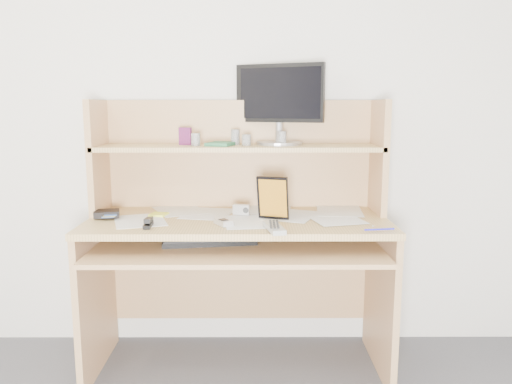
{
  "coord_description": "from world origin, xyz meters",
  "views": [
    {
      "loc": [
        0.08,
        -0.8,
        1.26
      ],
      "look_at": [
        0.08,
        1.43,
        0.88
      ],
      "focal_mm": 35.0,
      "sensor_mm": 36.0,
      "label": 1
    }
  ],
  "objects_px": {
    "monitor": "(279,102)",
    "tv_remote": "(274,227)",
    "desk": "(239,226)",
    "game_case": "(273,198)",
    "keyboard": "(210,240)"
  },
  "relations": [
    {
      "from": "keyboard",
      "to": "monitor",
      "type": "height_order",
      "value": "monitor"
    },
    {
      "from": "tv_remote",
      "to": "monitor",
      "type": "height_order",
      "value": "monitor"
    },
    {
      "from": "desk",
      "to": "monitor",
      "type": "relative_size",
      "value": 3.26
    },
    {
      "from": "monitor",
      "to": "tv_remote",
      "type": "bearing_deg",
      "value": -71.66
    },
    {
      "from": "desk",
      "to": "game_case",
      "type": "relative_size",
      "value": 6.98
    },
    {
      "from": "keyboard",
      "to": "monitor",
      "type": "xyz_separation_m",
      "value": [
        0.33,
        0.28,
        0.63
      ]
    },
    {
      "from": "desk",
      "to": "tv_remote",
      "type": "bearing_deg",
      "value": -64.04
    },
    {
      "from": "desk",
      "to": "tv_remote",
      "type": "distance_m",
      "value": 0.37
    },
    {
      "from": "desk",
      "to": "keyboard",
      "type": "bearing_deg",
      "value": -131.1
    },
    {
      "from": "tv_remote",
      "to": "desk",
      "type": "bearing_deg",
      "value": 105.12
    },
    {
      "from": "desk",
      "to": "game_case",
      "type": "distance_m",
      "value": 0.26
    },
    {
      "from": "desk",
      "to": "tv_remote",
      "type": "height_order",
      "value": "desk"
    },
    {
      "from": "keyboard",
      "to": "tv_remote",
      "type": "distance_m",
      "value": 0.35
    },
    {
      "from": "desk",
      "to": "keyboard",
      "type": "relative_size",
      "value": 3.17
    },
    {
      "from": "tv_remote",
      "to": "game_case",
      "type": "height_order",
      "value": "game_case"
    }
  ]
}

